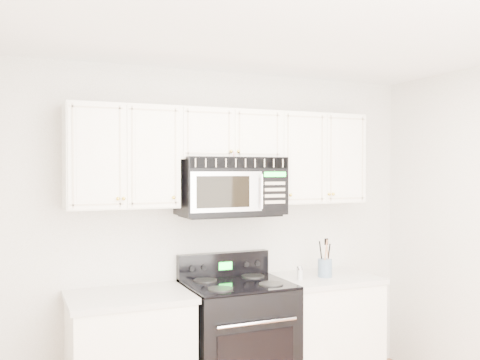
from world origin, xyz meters
TOP-DOWN VIEW (x-y plane):
  - room at (0.00, 0.00)m, footprint 3.51×3.51m
  - base_cabinet_right at (0.80, 1.44)m, footprint 0.86×0.65m
  - range at (0.03, 1.42)m, footprint 0.78×0.71m
  - upper_cabinets at (-0.00, 1.58)m, footprint 2.44×0.37m
  - microwave at (0.02, 1.54)m, footprint 0.81×0.46m
  - utensil_crock at (0.80, 1.40)m, footprint 0.12×0.12m
  - shaker_salt at (0.55, 1.36)m, footprint 0.04×0.04m
  - shaker_pepper at (0.57, 1.41)m, footprint 0.04×0.04m

SIDE VIEW (x-z plane):
  - base_cabinet_right at x=0.80m, z-range -0.03..0.89m
  - range at x=0.03m, z-range -0.08..1.05m
  - shaker_salt at x=0.55m, z-range 0.92..1.02m
  - shaker_pepper at x=0.57m, z-range 0.92..1.03m
  - utensil_crock at x=0.80m, z-range 0.84..1.15m
  - room at x=0.00m, z-range 0.00..2.60m
  - microwave at x=0.02m, z-range 1.45..1.90m
  - upper_cabinets at x=0.00m, z-range 1.56..2.31m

